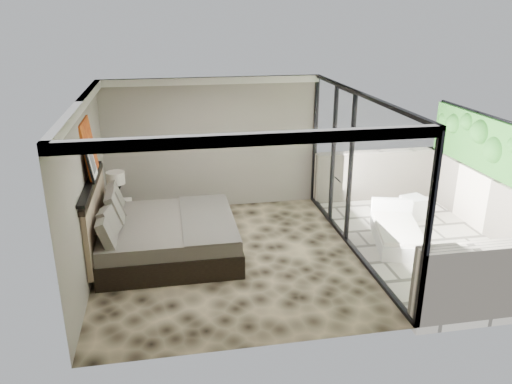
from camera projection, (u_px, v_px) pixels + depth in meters
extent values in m
plane|color=black|center=(229.00, 258.00, 8.71)|extent=(5.00, 5.00, 0.00)
cube|color=silver|center=(226.00, 98.00, 7.75)|extent=(4.50, 5.00, 0.02)
cube|color=gray|center=(212.00, 144.00, 10.53)|extent=(4.50, 0.02, 2.80)
cube|color=gray|center=(86.00, 190.00, 7.85)|extent=(0.02, 5.00, 2.80)
cube|color=white|center=(357.00, 174.00, 8.61)|extent=(0.08, 5.00, 2.80)
cube|color=#B9AF9E|center=(427.00, 244.00, 9.37)|extent=(3.00, 5.00, 0.12)
cube|color=#C0B19C|center=(497.00, 209.00, 9.39)|extent=(0.30, 5.00, 1.10)
cube|color=black|center=(90.00, 182.00, 7.92)|extent=(0.12, 2.20, 0.05)
cube|color=black|center=(170.00, 244.00, 8.77)|extent=(2.33, 2.22, 0.40)
cube|color=#655E54|center=(169.00, 227.00, 8.66)|extent=(2.27, 2.16, 0.24)
cube|color=#47433D|center=(207.00, 218.00, 8.73)|extent=(0.89, 2.20, 0.03)
cube|color=#8D7559|center=(96.00, 219.00, 8.37)|extent=(0.08, 2.32, 1.11)
cube|color=black|center=(120.00, 215.00, 9.90)|extent=(0.52, 0.52, 0.47)
cone|color=black|center=(118.00, 199.00, 9.73)|extent=(0.20, 0.20, 0.18)
cone|color=black|center=(117.00, 190.00, 9.67)|extent=(0.20, 0.20, 0.18)
cylinder|color=silver|center=(116.00, 178.00, 9.58)|extent=(0.35, 0.35, 0.24)
cube|color=red|center=(89.00, 148.00, 8.08)|extent=(0.13, 0.90, 0.90)
cube|color=black|center=(91.00, 162.00, 7.85)|extent=(0.11, 0.50, 0.60)
cube|color=silver|center=(414.00, 207.00, 10.32)|extent=(0.54, 0.54, 0.45)
cube|color=silver|center=(397.00, 236.00, 9.21)|extent=(1.15, 1.70, 0.27)
cube|color=silver|center=(398.00, 228.00, 9.15)|extent=(1.09, 1.59, 0.08)
cube|color=silver|center=(392.00, 207.00, 9.78)|extent=(0.78, 0.31, 0.34)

